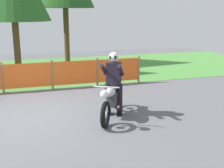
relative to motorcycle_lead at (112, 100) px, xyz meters
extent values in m
cube|color=#5B5B60|center=(-2.00, 0.66, -0.49)|extent=(24.00, 24.00, 0.02)
cube|color=#4C8C3D|center=(-2.00, 6.78, -0.48)|extent=(24.00, 6.86, 0.01)
cylinder|color=olive|center=(-2.83, 3.34, 0.04)|extent=(0.08, 0.08, 1.05)
cylinder|color=olive|center=(-1.18, 3.34, 0.04)|extent=(0.08, 0.08, 1.05)
cylinder|color=olive|center=(0.46, 3.34, 0.04)|extent=(0.08, 0.08, 1.05)
cylinder|color=olive|center=(2.10, 3.34, 0.04)|extent=(0.08, 0.08, 1.05)
cube|color=orange|center=(-2.00, 3.34, 0.06)|extent=(1.56, 0.02, 0.85)
cube|color=orange|center=(-0.36, 3.34, 0.06)|extent=(1.56, 0.02, 0.85)
cube|color=orange|center=(1.28, 3.34, 0.06)|extent=(1.56, 0.02, 0.85)
cylinder|color=brown|center=(-2.34, 6.36, 0.66)|extent=(0.28, 0.28, 2.28)
cylinder|color=brown|center=(0.11, 8.39, 0.94)|extent=(0.28, 0.28, 2.84)
torus|color=black|center=(-0.35, -0.62, -0.15)|extent=(0.42, 0.63, 0.66)
cylinder|color=silver|center=(-0.35, -0.62, -0.15)|extent=(0.13, 0.16, 0.14)
torus|color=black|center=(0.36, 0.64, -0.15)|extent=(0.42, 0.63, 0.66)
cylinder|color=silver|center=(0.36, 0.64, -0.15)|extent=(0.13, 0.16, 0.14)
cube|color=#38383D|center=(0.03, 0.06, 0.03)|extent=(0.52, 0.66, 0.33)
ellipsoid|color=#B7B7C1|center=(-0.09, -0.15, 0.26)|extent=(0.48, 0.59, 0.23)
cube|color=black|center=(0.16, 0.28, 0.23)|extent=(0.48, 0.62, 0.10)
cube|color=silver|center=(0.36, 0.64, 0.21)|extent=(0.33, 0.41, 0.04)
cylinder|color=silver|center=(-0.32, -0.56, 0.15)|extent=(0.17, 0.24, 0.59)
sphere|color=white|center=(-0.40, -0.71, 0.38)|extent=(0.25, 0.25, 0.19)
cylinder|color=silver|center=(-0.30, -0.53, 0.50)|extent=(0.56, 0.33, 0.03)
cylinder|color=silver|center=(0.31, 0.26, -0.22)|extent=(0.34, 0.53, 0.07)
cylinder|color=black|center=(0.25, 0.11, -0.05)|extent=(0.20, 0.20, 0.86)
cube|color=black|center=(0.25, 0.11, -0.42)|extent=(0.22, 0.28, 0.12)
cylinder|color=black|center=(-0.03, 0.27, -0.05)|extent=(0.20, 0.20, 0.86)
cube|color=black|center=(-0.03, 0.27, -0.42)|extent=(0.22, 0.28, 0.12)
cube|color=black|center=(0.11, 0.19, 0.66)|extent=(0.43, 0.39, 0.56)
cylinder|color=black|center=(0.21, -0.07, 0.78)|extent=(0.33, 0.47, 0.38)
cylinder|color=black|center=(-0.17, 0.14, 0.78)|extent=(0.33, 0.47, 0.38)
sphere|color=white|center=(0.11, 0.19, 1.08)|extent=(0.34, 0.34, 0.25)
cube|color=black|center=(0.06, 0.11, 1.08)|extent=(0.17, 0.11, 0.08)
cube|color=brown|center=(0.19, 0.34, 0.70)|extent=(0.32, 0.28, 0.40)
camera|label=1|loc=(-2.10, -6.83, 2.23)|focal=46.60mm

